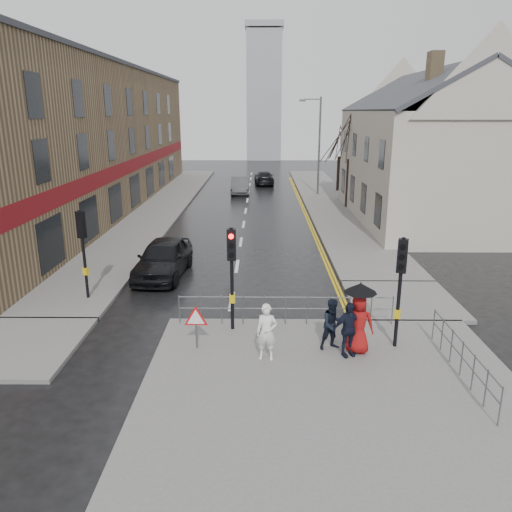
{
  "coord_description": "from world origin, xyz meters",
  "views": [
    {
      "loc": [
        1.12,
        -14.83,
        7.0
      ],
      "look_at": [
        0.94,
        2.77,
        1.88
      ],
      "focal_mm": 35.0,
      "sensor_mm": 36.0,
      "label": 1
    }
  ],
  "objects_px": {
    "pedestrian_a": "(267,332)",
    "pedestrian_with_umbrella": "(359,316)",
    "pedestrian_b": "(333,324)",
    "pedestrian_d": "(348,329)",
    "car_parked": "(163,258)",
    "car_mid": "(240,185)"
  },
  "relations": [
    {
      "from": "pedestrian_a",
      "to": "car_parked",
      "type": "distance_m",
      "value": 9.06
    },
    {
      "from": "pedestrian_b",
      "to": "car_parked",
      "type": "bearing_deg",
      "value": 115.36
    },
    {
      "from": "pedestrian_d",
      "to": "car_mid",
      "type": "bearing_deg",
      "value": 77.62
    },
    {
      "from": "car_mid",
      "to": "car_parked",
      "type": "bearing_deg",
      "value": -96.99
    },
    {
      "from": "pedestrian_a",
      "to": "pedestrian_with_umbrella",
      "type": "bearing_deg",
      "value": 15.53
    },
    {
      "from": "pedestrian_b",
      "to": "pedestrian_with_umbrella",
      "type": "xyz_separation_m",
      "value": [
        0.7,
        -0.22,
        0.36
      ]
    },
    {
      "from": "pedestrian_a",
      "to": "car_mid",
      "type": "height_order",
      "value": "pedestrian_a"
    },
    {
      "from": "pedestrian_a",
      "to": "car_parked",
      "type": "bearing_deg",
      "value": 125.5
    },
    {
      "from": "pedestrian_with_umbrella",
      "to": "car_parked",
      "type": "height_order",
      "value": "pedestrian_with_umbrella"
    },
    {
      "from": "pedestrian_b",
      "to": "pedestrian_with_umbrella",
      "type": "height_order",
      "value": "pedestrian_with_umbrella"
    },
    {
      "from": "pedestrian_b",
      "to": "pedestrian_with_umbrella",
      "type": "distance_m",
      "value": 0.82
    },
    {
      "from": "pedestrian_b",
      "to": "pedestrian_d",
      "type": "distance_m",
      "value": 0.57
    },
    {
      "from": "pedestrian_with_umbrella",
      "to": "car_parked",
      "type": "distance_m",
      "value": 10.31
    },
    {
      "from": "pedestrian_b",
      "to": "pedestrian_d",
      "type": "xyz_separation_m",
      "value": [
        0.37,
        -0.43,
        0.04
      ]
    },
    {
      "from": "pedestrian_a",
      "to": "pedestrian_d",
      "type": "bearing_deg",
      "value": 11.68
    },
    {
      "from": "pedestrian_d",
      "to": "car_mid",
      "type": "distance_m",
      "value": 30.94
    },
    {
      "from": "pedestrian_with_umbrella",
      "to": "car_mid",
      "type": "height_order",
      "value": "pedestrian_with_umbrella"
    },
    {
      "from": "pedestrian_with_umbrella",
      "to": "car_mid",
      "type": "distance_m",
      "value": 30.78
    },
    {
      "from": "car_mid",
      "to": "pedestrian_b",
      "type": "bearing_deg",
      "value": -83.41
    },
    {
      "from": "pedestrian_a",
      "to": "pedestrian_b",
      "type": "bearing_deg",
      "value": 24.59
    },
    {
      "from": "pedestrian_a",
      "to": "pedestrian_b",
      "type": "xyz_separation_m",
      "value": [
        1.98,
        0.66,
        -0.05
      ]
    },
    {
      "from": "pedestrian_b",
      "to": "pedestrian_with_umbrella",
      "type": "relative_size",
      "value": 0.73
    }
  ]
}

